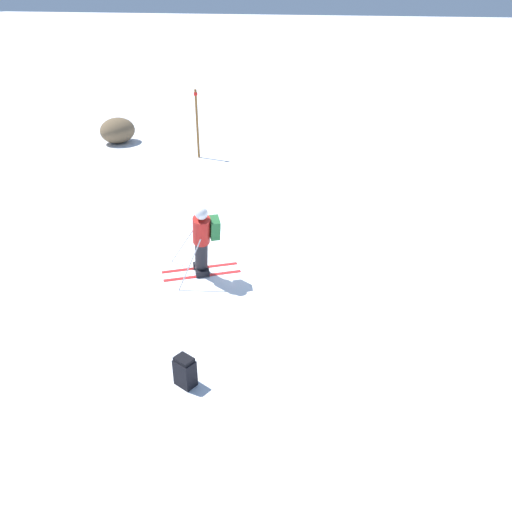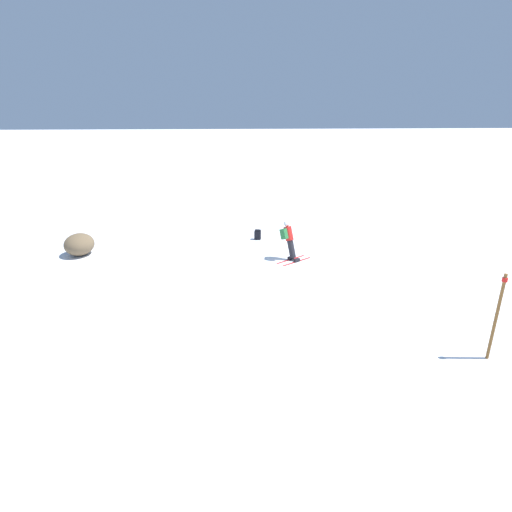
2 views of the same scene
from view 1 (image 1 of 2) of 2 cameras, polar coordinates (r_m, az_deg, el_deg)
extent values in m
plane|color=white|center=(11.79, -3.20, 1.50)|extent=(300.00, 300.00, 0.00)
cube|color=red|center=(10.75, -6.42, -1.34)|extent=(0.99, 1.39, 0.01)
cube|color=red|center=(10.44, -6.11, -2.27)|extent=(0.99, 1.39, 0.01)
cube|color=black|center=(10.72, -6.44, -1.03)|extent=(0.27, 0.31, 0.12)
cube|color=black|center=(10.41, -6.13, -1.95)|extent=(0.27, 0.31, 0.12)
cylinder|color=black|center=(10.23, -6.26, 0.13)|extent=(0.54, 0.49, 0.80)
cylinder|color=red|center=(9.76, -6.26, 2.94)|extent=(0.61, 0.57, 0.67)
sphere|color=tan|center=(9.50, -6.26, 4.75)|extent=(0.34, 0.33, 0.27)
sphere|color=silver|center=(9.48, -6.26, 4.87)|extent=(0.40, 0.38, 0.31)
cube|color=#236633|center=(9.78, -4.76, 3.24)|extent=(0.43, 0.38, 0.50)
cylinder|color=#B7B7BC|center=(10.51, -8.25, 1.39)|extent=(0.39, 0.88, 1.19)
cylinder|color=#B7B7BC|center=(9.80, -7.60, -1.07)|extent=(0.37, 0.41, 1.05)
cube|color=black|center=(7.66, -8.11, -13.08)|extent=(0.31, 0.36, 0.44)
cube|color=black|center=(7.50, -8.23, -11.63)|extent=(0.28, 0.32, 0.06)
ellipsoid|color=brown|center=(20.88, -15.54, 13.66)|extent=(1.49, 1.27, 0.97)
cylinder|color=brown|center=(18.15, -6.73, 14.71)|extent=(0.08, 0.08, 2.36)
cylinder|color=red|center=(17.95, -6.92, 17.92)|extent=(0.13, 0.13, 0.10)
camera|label=2|loc=(24.14, 19.48, 28.21)|focal=28.00mm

